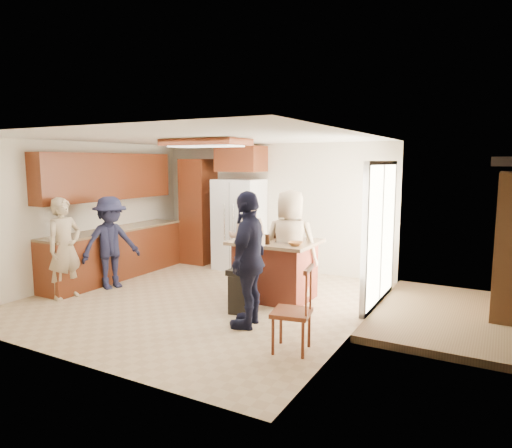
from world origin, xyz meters
The scene contains 12 objects.
person_front_left centered at (-1.93, -0.92, 0.80)m, with size 0.58×0.43×1.60m, color tan.
person_behind_left centered at (0.03, 1.45, 0.76)m, with size 0.74×0.46×1.53m, color tan.
person_behind_right centered at (1.23, 0.66, 0.87)m, with size 0.85×0.55×1.73m, color tan.
person_side_right centered at (1.22, -0.61, 0.89)m, with size 1.04×0.53×1.78m, color black.
person_counter centered at (-1.73, -0.16, 0.78)m, with size 1.01×0.47×1.57m, color #1A1C35.
left_cabinetry centered at (-2.24, 0.40, 0.96)m, with size 0.64×3.00×2.30m.
back_wall_units centered at (-1.33, 2.20, 1.38)m, with size 1.80×0.60×2.45m.
refrigerator centered at (-0.55, 2.12, 0.90)m, with size 0.90×0.76×1.80m.
kitchen_island centered at (0.99, 0.64, 0.47)m, with size 1.28×1.03×0.93m.
island_items centered at (1.17, 0.53, 0.97)m, with size 0.90×0.76×0.15m.
trash_bin centered at (0.87, -0.18, 0.32)m, with size 0.41×0.41×0.63m.
spindle_chair centered at (2.07, -1.08, 0.45)m, with size 0.49×0.49×0.99m.
Camera 1 is at (4.08, -5.65, 2.15)m, focal length 32.00 mm.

